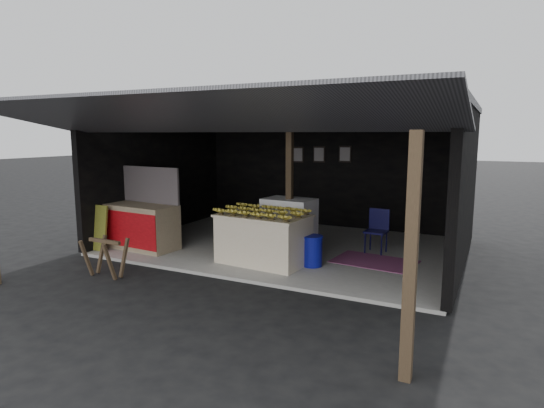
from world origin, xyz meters
The scene contains 13 objects.
ground centered at (0.00, 0.00, 0.00)m, with size 80.00×80.00×0.00m, color black.
concrete_slab centered at (0.00, 2.50, 0.03)m, with size 7.00×5.00×0.06m, color gray.
shophouse centered at (0.00, 2.82, 2.10)m, with size 7.40×7.29×3.02m.
banana_table centered at (0.16, 1.03, 0.52)m, with size 1.74×1.15×0.92m.
banana_pile centered at (0.16, 1.03, 1.07)m, with size 1.54×0.92×0.18m, color gold, non-canonical shape.
white_crate centered at (0.28, 1.92, 0.62)m, with size 1.05×0.76×1.11m.
neighbor_stall centered at (-2.70, 0.88, 0.57)m, with size 1.71×0.87×1.71m.
green_signboard centered at (-3.43, 0.33, 0.53)m, with size 0.63×0.04×0.95m, color black.
sawhorse centered at (-1.97, -0.79, 0.42)m, with size 0.70×0.60×0.67m.
water_barrel centered at (1.06, 1.24, 0.33)m, with size 0.36×0.36×0.54m, color #0C118D.
plastic_chair centered at (1.89, 2.77, 0.58)m, with size 0.45×0.45×0.89m.
magenta_rug centered at (2.02, 2.02, 0.07)m, with size 1.50×1.00×0.01m, color #7F1C5E.
picture_frames centered at (-0.17, 4.89, 1.93)m, with size 1.62×0.04×0.46m.
Camera 1 is at (3.99, -6.32, 2.46)m, focal length 30.00 mm.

